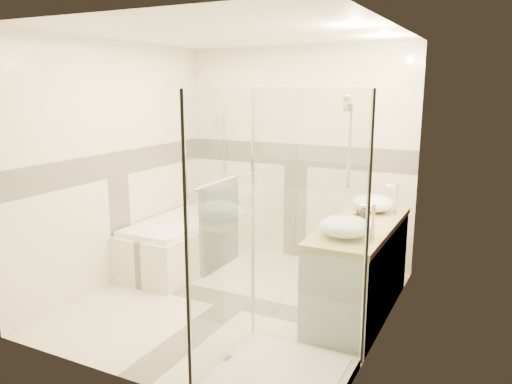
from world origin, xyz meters
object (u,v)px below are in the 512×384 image
at_px(vanity, 359,269).
at_px(amenity_bottle_b, 364,212).
at_px(bathtub, 185,239).
at_px(vessel_sink_near, 373,203).
at_px(amenity_bottle_a, 357,218).
at_px(shower_enclosure, 271,309).
at_px(vessel_sink_far, 345,226).

height_order(vanity, amenity_bottle_b, amenity_bottle_b).
relative_size(bathtub, amenity_bottle_b, 12.34).
bearing_deg(vessel_sink_near, amenity_bottle_a, -90.00).
bearing_deg(shower_enclosure, amenity_bottle_b, 79.24).
bearing_deg(amenity_bottle_b, amenity_bottle_a, -90.00).
xyz_separation_m(bathtub, vessel_sink_near, (2.13, 0.15, 0.63)).
bearing_deg(vanity, vessel_sink_far, -92.63).
height_order(bathtub, vessel_sink_far, vessel_sink_far).
xyz_separation_m(vessel_sink_near, amenity_bottle_b, (0.00, -0.33, -0.01)).
relative_size(bathtub, vessel_sink_far, 3.98).
distance_m(amenity_bottle_a, amenity_bottle_b, 0.23).
bearing_deg(amenity_bottle_a, bathtub, 168.91).
height_order(vanity, vessel_sink_far, vessel_sink_far).
relative_size(amenity_bottle_a, amenity_bottle_b, 1.03).
xyz_separation_m(vessel_sink_far, amenity_bottle_b, (0.00, 0.60, -0.02)).
bearing_deg(shower_enclosure, amenity_bottle_a, 77.23).
bearing_deg(amenity_bottle_b, vessel_sink_far, -90.00).
relative_size(bathtub, vanity, 1.05).
height_order(shower_enclosure, amenity_bottle_b, shower_enclosure).
relative_size(vessel_sink_near, amenity_bottle_a, 2.92).
xyz_separation_m(amenity_bottle_a, amenity_bottle_b, (0.00, 0.23, -0.00)).
bearing_deg(shower_enclosure, vessel_sink_far, 71.91).
bearing_deg(shower_enclosure, vessel_sink_near, 81.23).
xyz_separation_m(vanity, vessel_sink_near, (-0.02, 0.50, 0.51)).
bearing_deg(shower_enclosure, bathtub, 138.90).
height_order(vessel_sink_near, vessel_sink_far, vessel_sink_far).
bearing_deg(bathtub, amenity_bottle_b, -4.97).
xyz_separation_m(vanity, vessel_sink_far, (-0.02, -0.44, 0.51)).
bearing_deg(amenity_bottle_a, vessel_sink_far, -90.00).
relative_size(shower_enclosure, vessel_sink_near, 4.92).
xyz_separation_m(vanity, amenity_bottle_a, (-0.02, -0.07, 0.49)).
relative_size(bathtub, vessel_sink_near, 4.10).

